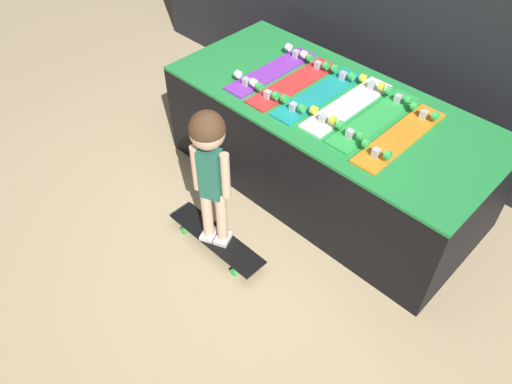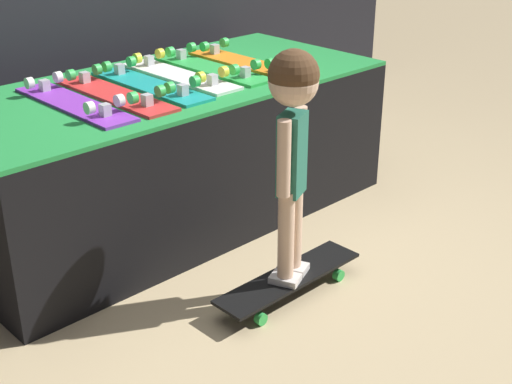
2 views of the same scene
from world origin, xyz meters
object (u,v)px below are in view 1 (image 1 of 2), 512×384
(skateboard_white_on_rack, at_px, (348,104))
(skateboard_green_on_rack, at_px, (374,118))
(skateboard_on_floor, at_px, (216,239))
(child, at_px, (209,157))
(skateboard_teal_on_rack, at_px, (319,93))
(skateboard_orange_on_rack, at_px, (400,136))
(skateboard_red_on_rack, at_px, (294,82))
(skateboard_purple_on_rack, at_px, (272,70))

(skateboard_white_on_rack, relative_size, skateboard_green_on_rack, 1.00)
(skateboard_green_on_rack, xyz_separation_m, skateboard_on_floor, (-0.42, -0.97, -0.67))
(child, bearing_deg, skateboard_teal_on_rack, 66.34)
(skateboard_orange_on_rack, bearing_deg, skateboard_teal_on_rack, 179.30)
(skateboard_green_on_rack, relative_size, skateboard_orange_on_rack, 1.00)
(skateboard_red_on_rack, height_order, skateboard_on_floor, skateboard_red_on_rack)
(skateboard_green_on_rack, relative_size, skateboard_on_floor, 1.04)
(skateboard_teal_on_rack, height_order, skateboard_white_on_rack, same)
(skateboard_green_on_rack, bearing_deg, skateboard_teal_on_rack, -176.13)
(skateboard_teal_on_rack, relative_size, skateboard_on_floor, 1.04)
(skateboard_purple_on_rack, relative_size, child, 0.78)
(skateboard_red_on_rack, relative_size, skateboard_teal_on_rack, 1.00)
(skateboard_on_floor, bearing_deg, skateboard_green_on_rack, 66.53)
(skateboard_purple_on_rack, relative_size, skateboard_orange_on_rack, 1.00)
(skateboard_teal_on_rack, xyz_separation_m, skateboard_on_floor, (-0.01, -0.95, -0.67))
(skateboard_white_on_rack, xyz_separation_m, child, (-0.21, -0.98, 0.03))
(skateboard_orange_on_rack, height_order, child, child)
(skateboard_white_on_rack, relative_size, skateboard_orange_on_rack, 1.00)
(skateboard_white_on_rack, bearing_deg, skateboard_on_floor, -102.35)
(child, bearing_deg, skateboard_red_on_rack, 78.92)
(skateboard_green_on_rack, distance_m, child, 1.06)
(skateboard_red_on_rack, xyz_separation_m, skateboard_green_on_rack, (0.62, 0.04, 0.00))
(skateboard_purple_on_rack, relative_size, skateboard_on_floor, 1.04)
(skateboard_white_on_rack, height_order, skateboard_green_on_rack, same)
(skateboard_red_on_rack, xyz_separation_m, skateboard_white_on_rack, (0.42, 0.05, 0.00))
(skateboard_teal_on_rack, bearing_deg, skateboard_on_floor, -90.41)
(skateboard_orange_on_rack, bearing_deg, child, -123.92)
(skateboard_purple_on_rack, bearing_deg, skateboard_orange_on_rack, -0.21)
(skateboard_purple_on_rack, bearing_deg, skateboard_red_on_rack, -2.43)
(skateboard_purple_on_rack, relative_size, skateboard_red_on_rack, 1.00)
(skateboard_teal_on_rack, bearing_deg, skateboard_purple_on_rack, -179.47)
(skateboard_green_on_rack, bearing_deg, skateboard_purple_on_rack, -177.80)
(skateboard_green_on_rack, bearing_deg, skateboard_white_on_rack, 177.98)
(skateboard_purple_on_rack, height_order, skateboard_white_on_rack, same)
(skateboard_red_on_rack, distance_m, skateboard_orange_on_rack, 0.83)
(skateboard_teal_on_rack, xyz_separation_m, skateboard_green_on_rack, (0.42, 0.03, 0.00))
(skateboard_purple_on_rack, bearing_deg, skateboard_white_on_rack, 3.61)
(skateboard_white_on_rack, height_order, child, child)
(skateboard_red_on_rack, xyz_separation_m, skateboard_teal_on_rack, (0.21, 0.01, 0.00))
(skateboard_red_on_rack, relative_size, skateboard_orange_on_rack, 1.00)
(skateboard_white_on_rack, height_order, skateboard_on_floor, skateboard_white_on_rack)
(child, bearing_deg, skateboard_white_on_rack, 54.41)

